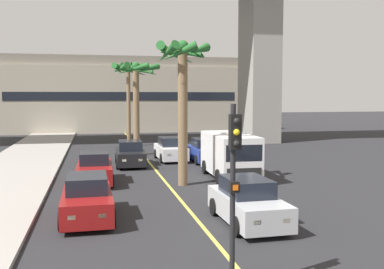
# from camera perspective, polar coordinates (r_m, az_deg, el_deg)

# --- Properties ---
(lane_stripe_center) EXTENTS (0.14, 56.00, 0.01)m
(lane_stripe_center) POSITION_cam_1_polar(r_m,az_deg,el_deg) (26.58, -4.61, -4.55)
(lane_stripe_center) COLOR #DBCC4C
(lane_stripe_center) RESTS_ON ground
(pier_building_backdrop) EXTENTS (29.71, 8.04, 9.06)m
(pier_building_backdrop) POSITION_cam_1_polar(r_m,az_deg,el_deg) (57.01, -8.83, 4.96)
(pier_building_backdrop) COLOR #BCB29E
(pier_building_backdrop) RESTS_ON ground
(car_queue_front) EXTENTS (1.89, 4.13, 1.56)m
(car_queue_front) POSITION_cam_1_polar(r_m,az_deg,el_deg) (23.10, -12.24, -4.28)
(car_queue_front) COLOR maroon
(car_queue_front) RESTS_ON ground
(car_queue_second) EXTENTS (1.87, 4.12, 1.56)m
(car_queue_second) POSITION_cam_1_polar(r_m,az_deg,el_deg) (16.52, -13.16, -7.97)
(car_queue_second) COLOR maroon
(car_queue_second) RESTS_ON ground
(car_queue_third) EXTENTS (1.89, 4.13, 1.56)m
(car_queue_third) POSITION_cam_1_polar(r_m,az_deg,el_deg) (30.64, -2.74, -1.92)
(car_queue_third) COLOR white
(car_queue_third) RESTS_ON ground
(car_queue_fourth) EXTENTS (1.87, 4.12, 1.56)m
(car_queue_fourth) POSITION_cam_1_polar(r_m,az_deg,el_deg) (29.84, 1.64, -2.10)
(car_queue_fourth) COLOR navy
(car_queue_fourth) RESTS_ON ground
(car_queue_fifth) EXTENTS (1.91, 4.14, 1.56)m
(car_queue_fifth) POSITION_cam_1_polar(r_m,az_deg,el_deg) (28.47, -7.84, -2.49)
(car_queue_fifth) COLOR black
(car_queue_fifth) RESTS_ON ground
(car_queue_sixth) EXTENTS (1.90, 4.14, 1.56)m
(car_queue_sixth) POSITION_cam_1_polar(r_m,az_deg,el_deg) (15.68, 7.05, -8.58)
(car_queue_sixth) COLOR #B7BABF
(car_queue_sixth) RESTS_ON ground
(delivery_van) EXTENTS (2.25, 5.29, 2.36)m
(delivery_van) POSITION_cam_1_polar(r_m,az_deg,el_deg) (23.90, 4.78, -2.51)
(delivery_van) COLOR white
(delivery_van) RESTS_ON ground
(traffic_light_median_near) EXTENTS (0.24, 0.37, 4.20)m
(traffic_light_median_near) POSITION_cam_1_polar(r_m,az_deg,el_deg) (9.85, 5.32, -4.79)
(traffic_light_median_near) COLOR black
(traffic_light_median_near) RESTS_ON ground
(palm_tree_near_median) EXTENTS (2.73, 2.76, 7.03)m
(palm_tree_near_median) POSITION_cam_1_polar(r_m,az_deg,el_deg) (21.81, -1.19, 7.37)
(palm_tree_near_median) COLOR brown
(palm_tree_near_median) RESTS_ON ground
(palm_tree_mid_median) EXTENTS (2.90, 2.93, 7.26)m
(palm_tree_mid_median) POSITION_cam_1_polar(r_m,az_deg,el_deg) (39.25, -8.05, 7.40)
(palm_tree_mid_median) COLOR brown
(palm_tree_mid_median) RESTS_ON ground
(palm_tree_far_median) EXTENTS (3.55, 3.61, 6.83)m
(palm_tree_far_median) POSITION_cam_1_polar(r_m,az_deg,el_deg) (33.27, -7.12, 6.63)
(palm_tree_far_median) COLOR brown
(palm_tree_far_median) RESTS_ON ground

